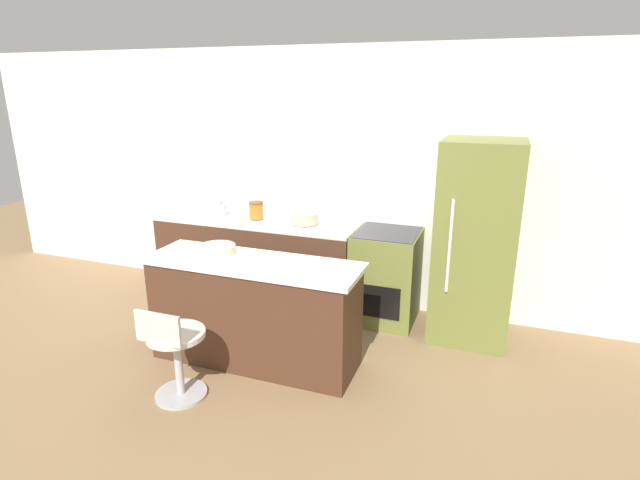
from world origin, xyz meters
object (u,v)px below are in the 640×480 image
(kettle, at_px, (219,208))
(oven_range, at_px, (386,276))
(refrigerator, at_px, (476,242))
(stool_chair, at_px, (175,352))
(mixing_bowl, at_px, (305,218))

(kettle, bearing_deg, oven_range, -0.45)
(refrigerator, distance_m, stool_chair, 2.68)
(refrigerator, bearing_deg, kettle, 178.91)
(oven_range, xyz_separation_m, refrigerator, (0.80, -0.04, 0.45))
(stool_chair, xyz_separation_m, mixing_bowl, (0.27, 1.83, 0.58))
(oven_range, bearing_deg, mixing_bowl, 179.04)
(stool_chair, xyz_separation_m, kettle, (-0.71, 1.83, 0.60))
(refrigerator, bearing_deg, stool_chair, -137.24)
(oven_range, relative_size, kettle, 4.47)
(refrigerator, relative_size, stool_chair, 2.37)
(oven_range, height_order, kettle, kettle)
(oven_range, relative_size, refrigerator, 0.50)
(mixing_bowl, bearing_deg, oven_range, -0.96)
(oven_range, height_order, mixing_bowl, mixing_bowl)
(refrigerator, relative_size, mixing_bowl, 6.35)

